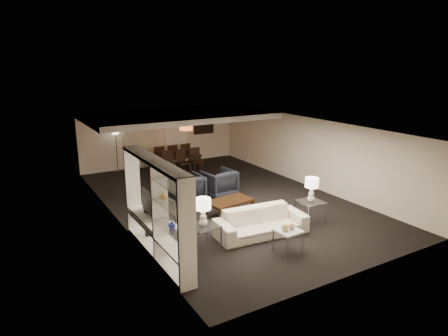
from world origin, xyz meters
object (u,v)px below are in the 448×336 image
object	(u,v)px
sofa	(261,222)
armchair_right	(219,183)
side_table_right	(310,212)
dining_table	(177,163)
floor_speaker	(147,220)
chair_fr	(183,154)
chair_nl	(169,164)
floor_lamp	(117,150)
vase_amber	(163,196)
coffee_table	(230,208)
side_table_left	(204,238)
table_lamp_right	(311,190)
chair_nm	(183,162)
television	(146,204)
armchair_left	(187,189)
table_lamp_left	(203,212)
chair_nr	(197,161)
vase_blue	(172,224)
marble_table	(288,241)
chair_fl	(157,158)
pendant_light	(186,127)
chair_fm	(170,156)

from	to	relation	value
sofa	armchair_right	distance (m)	3.36
side_table_right	dining_table	world-z (taller)	dining_table
floor_speaker	chair_fr	world-z (taller)	floor_speaker
chair_nl	floor_lamp	distance (m)	2.37
sofa	vase_amber	xyz separation A→B (m)	(-2.78, -0.25, 1.29)
floor_speaker	coffee_table	bearing A→B (deg)	-1.17
coffee_table	side_table_left	distance (m)	2.34
table_lamp_right	chair_nm	bearing A→B (deg)	99.35
coffee_table	dining_table	xyz separation A→B (m)	(0.66, 5.37, 0.10)
side_table_right	television	world-z (taller)	television
armchair_left	table_lamp_left	bearing A→B (deg)	69.93
table_lamp_right	armchair_left	bearing A→B (deg)	124.88
floor_speaker	chair_nr	bearing A→B (deg)	42.68
side_table_left	table_lamp_right	xyz separation A→B (m)	(3.40, 0.00, 0.66)
sofa	vase_blue	size ratio (longest dim) A/B	14.52
armchair_right	table_lamp_right	distance (m)	3.52
marble_table	television	size ratio (longest dim) A/B	0.54
side_table_right	marble_table	size ratio (longest dim) A/B	1.20
vase_blue	chair_fl	bearing A→B (deg)	71.10
table_lamp_left	side_table_left	bearing A→B (deg)	0.00
pendant_light	chair_nm	bearing A→B (deg)	-174.66
side_table_left	chair_fl	distance (m)	7.82
television	chair_fm	bearing A→B (deg)	-27.24
vase_amber	chair_nm	size ratio (longest dim) A/B	0.17
sofa	armchair_right	xyz separation A→B (m)	(0.60, 3.30, 0.10)
chair_nl	floor_speaker	bearing A→B (deg)	-110.87
chair_fm	pendant_light	bearing A→B (deg)	91.87
chair_nl	chair_fr	size ratio (longest dim) A/B	1.00
pendant_light	sofa	distance (m)	6.58
chair_nl	television	bearing A→B (deg)	-110.62
chair_fm	table_lamp_left	bearing A→B (deg)	67.25
armchair_right	chair_fl	xyz separation A→B (m)	(-0.54, 4.32, 0.06)
marble_table	chair_fm	bearing A→B (deg)	85.67
pendant_light	dining_table	size ratio (longest dim) A/B	0.27
vase_amber	chair_nm	xyz separation A→B (m)	(3.44, 6.57, -1.14)
chair_fm	chair_nl	bearing A→B (deg)	59.68
side_table_left	coffee_table	bearing A→B (deg)	43.26
chair_fr	floor_lamp	world-z (taller)	floor_lamp
vase_blue	floor_speaker	world-z (taller)	vase_blue
floor_speaker	chair_nm	bearing A→B (deg)	47.15
coffee_table	floor_lamp	size ratio (longest dim) A/B	0.73
chair_fr	coffee_table	bearing A→B (deg)	70.60
sofa	chair_nl	bearing A→B (deg)	94.84
floor_speaker	chair_fr	size ratio (longest dim) A/B	1.10
chair_nr	chair_fr	bearing A→B (deg)	93.48
television	chair_fm	world-z (taller)	television
side_table_right	chair_fr	size ratio (longest dim) A/B	0.66
chair_nm	chair_fr	xyz separation A→B (m)	(0.60, 1.30, 0.00)
armchair_right	side_table_right	bearing A→B (deg)	102.74
vase_amber	chair_nl	distance (m)	7.25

